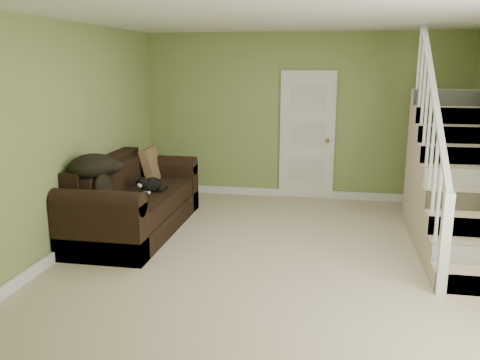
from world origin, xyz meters
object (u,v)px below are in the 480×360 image
at_px(side_table, 136,195).
at_px(banana, 139,204).
at_px(cat, 151,185).
at_px(sofa, 132,204).

distance_m(side_table, banana, 1.38).
bearing_deg(cat, banana, -65.66).
bearing_deg(cat, side_table, 143.19).
relative_size(sofa, cat, 4.46).
bearing_deg(sofa, side_table, 107.93).
distance_m(sofa, banana, 0.67).
relative_size(sofa, banana, 12.66).
height_order(sofa, cat, sofa).
distance_m(sofa, side_table, 0.72).
relative_size(side_table, banana, 4.22).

